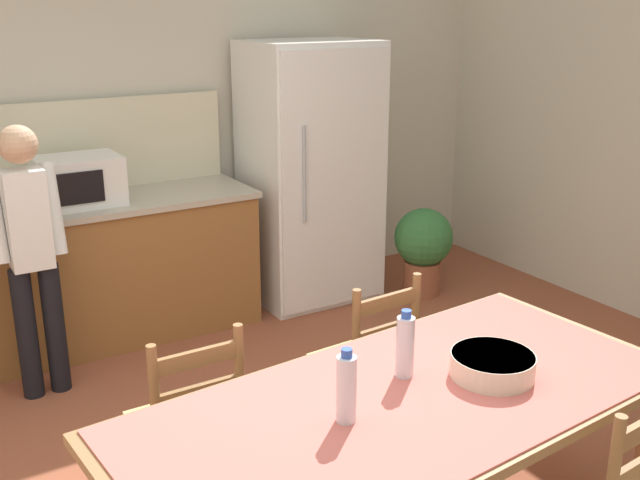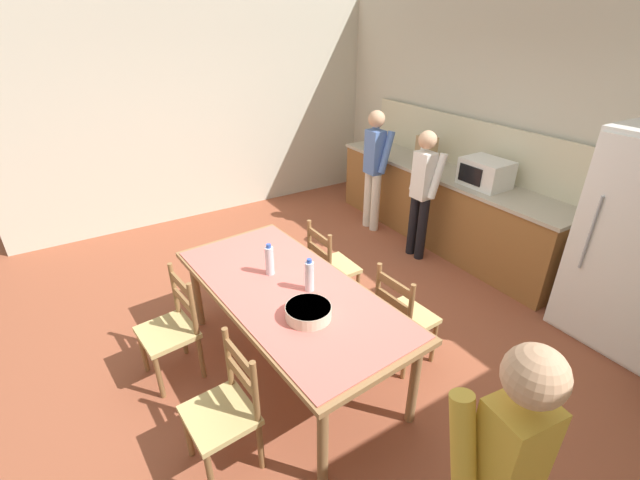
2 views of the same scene
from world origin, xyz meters
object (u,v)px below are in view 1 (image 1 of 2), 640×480
(bottle_near_centre, at_px, (346,388))
(serving_bowl, at_px, (493,364))
(bottle_off_centre, at_px, (405,346))
(person_at_counter, at_px, (30,249))
(refrigerator, at_px, (311,173))
(dining_table, at_px, (404,415))
(potted_plant, at_px, (423,245))
(chair_side_far_left, at_px, (189,425))
(chair_side_far_right, at_px, (368,362))
(microwave, at_px, (79,181))

(bottle_near_centre, xyz_separation_m, serving_bowl, (0.65, -0.02, -0.07))
(bottle_off_centre, relative_size, person_at_counter, 0.18)
(refrigerator, relative_size, dining_table, 0.84)
(bottle_off_centre, bearing_deg, potted_plant, 49.32)
(chair_side_far_left, bearing_deg, person_at_counter, -78.29)
(chair_side_far_right, bearing_deg, bottle_off_centre, 61.48)
(chair_side_far_right, bearing_deg, chair_side_far_left, 1.02)
(refrigerator, height_order, potted_plant, refrigerator)
(serving_bowl, bearing_deg, bottle_near_centre, 177.95)
(dining_table, xyz_separation_m, person_at_counter, (-0.85, 2.20, 0.16))
(serving_bowl, bearing_deg, chair_side_far_right, 87.44)
(microwave, bearing_deg, bottle_off_centre, -78.15)
(refrigerator, height_order, chair_side_far_right, refrigerator)
(chair_side_far_right, height_order, potted_plant, chair_side_far_right)
(dining_table, height_order, bottle_off_centre, bottle_off_centre)
(bottle_near_centre, bearing_deg, serving_bowl, -2.05)
(bottle_off_centre, distance_m, chair_side_far_left, 1.00)
(bottle_near_centre, xyz_separation_m, potted_plant, (2.20, 2.29, -0.51))
(dining_table, xyz_separation_m, bottle_near_centre, (-0.27, -0.02, 0.20))
(refrigerator, relative_size, chair_side_far_left, 2.07)
(serving_bowl, xyz_separation_m, person_at_counter, (-1.24, 2.24, 0.04))
(refrigerator, relative_size, bottle_near_centre, 6.96)
(chair_side_far_left, xyz_separation_m, chair_side_far_right, (0.97, 0.08, 0.00))
(dining_table, xyz_separation_m, bottle_off_centre, (0.10, 0.13, 0.20))
(microwave, bearing_deg, potted_plant, -10.66)
(bottle_off_centre, bearing_deg, dining_table, -126.45)
(microwave, distance_m, person_at_counter, 0.70)
(bottle_near_centre, xyz_separation_m, bottle_off_centre, (0.37, 0.15, 0.00))
(bottle_near_centre, bearing_deg, chair_side_far_right, 50.81)
(microwave, relative_size, chair_side_far_right, 0.55)
(chair_side_far_right, bearing_deg, refrigerator, -116.28)
(bottle_near_centre, bearing_deg, microwave, 93.67)
(dining_table, relative_size, bottle_off_centre, 8.25)
(refrigerator, distance_m, potted_plant, 1.01)
(microwave, xyz_separation_m, chair_side_far_left, (-0.10, -1.97, -0.64))
(dining_table, distance_m, serving_bowl, 0.40)
(bottle_off_centre, height_order, chair_side_far_right, bottle_off_centre)
(refrigerator, bearing_deg, bottle_near_centre, -118.50)
(potted_plant, bearing_deg, refrigerator, 149.43)
(dining_table, height_order, potted_plant, dining_table)
(chair_side_far_right, bearing_deg, dining_table, 59.46)
(potted_plant, bearing_deg, bottle_near_centre, -133.88)
(person_at_counter, height_order, potted_plant, person_at_counter)
(bottle_off_centre, bearing_deg, bottle_near_centre, -157.27)
(bottle_near_centre, distance_m, bottle_off_centre, 0.40)
(refrigerator, relative_size, bottle_off_centre, 6.96)
(refrigerator, xyz_separation_m, person_at_counter, (-2.06, -0.50, -0.08))
(serving_bowl, distance_m, chair_side_far_left, 1.28)
(chair_side_far_right, bearing_deg, bottle_near_centre, 47.31)
(serving_bowl, relative_size, potted_plant, 0.48)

